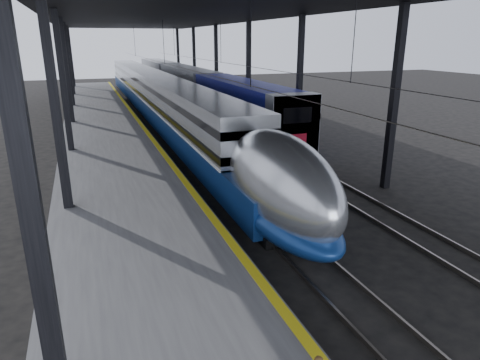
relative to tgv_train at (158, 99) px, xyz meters
name	(u,v)px	position (x,y,z in m)	size (l,w,h in m)	color
ground	(248,262)	(-2.00, -29.35, -1.97)	(160.00, 160.00, 0.00)	black
platform	(106,138)	(-5.50, -9.35, -1.47)	(6.00, 80.00, 1.00)	#4C4C4F
yellow_strip	(144,129)	(-2.70, -9.35, -0.97)	(0.30, 80.00, 0.01)	gold
rails	(211,136)	(2.50, -9.35, -1.89)	(6.52, 80.00, 0.16)	slate
canopy	(173,14)	(-0.10, -9.35, 7.14)	(18.00, 75.00, 9.47)	black
tgv_train	(158,99)	(0.00, 0.00, 0.00)	(2.94, 65.20, 4.22)	#B3B6BA
second_train	(189,87)	(5.00, 8.10, 0.22)	(3.13, 56.05, 4.32)	navy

